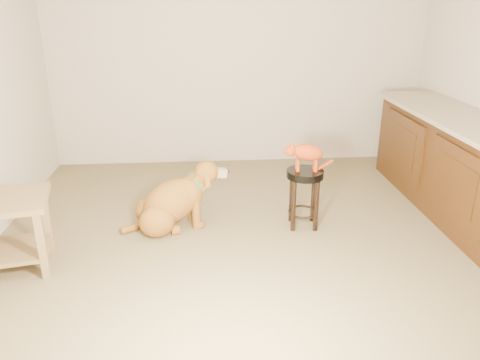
{
  "coord_description": "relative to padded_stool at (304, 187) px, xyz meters",
  "views": [
    {
      "loc": [
        -0.44,
        -3.69,
        1.93
      ],
      "look_at": [
        -0.14,
        0.13,
        0.45
      ],
      "focal_mm": 35.0,
      "sensor_mm": 36.0,
      "label": 1
    }
  ],
  "objects": [
    {
      "name": "floor",
      "position": [
        -0.44,
        -0.1,
        -0.38
      ],
      "size": [
        4.5,
        4.0,
        0.01
      ],
      "primitive_type": "cube",
      "color": "brown",
      "rests_on": "ground"
    },
    {
      "name": "room_shell",
      "position": [
        -0.44,
        -0.1,
        1.3
      ],
      "size": [
        4.54,
        4.04,
        2.62
      ],
      "color": "#B8AB94",
      "rests_on": "ground"
    },
    {
      "name": "cabinet_run",
      "position": [
        1.51,
        0.2,
        0.06
      ],
      "size": [
        0.7,
        2.56,
        0.94
      ],
      "color": "#3E220B",
      "rests_on": "ground"
    },
    {
      "name": "padded_stool",
      "position": [
        0.0,
        0.0,
        0.0
      ],
      "size": [
        0.33,
        0.33,
        0.54
      ],
      "rotation": [
        0.0,
        0.0,
        -0.09
      ],
      "color": "black",
      "rests_on": "ground"
    },
    {
      "name": "wood_stool",
      "position": [
        1.41,
        1.15,
        -0.04
      ],
      "size": [
        0.37,
        0.37,
        0.65
      ],
      "rotation": [
        0.0,
        0.0,
        -0.04
      ],
      "color": "brown",
      "rests_on": "ground"
    },
    {
      "name": "side_table",
      "position": [
        -2.33,
        -0.53,
        -0.0
      ],
      "size": [
        0.66,
        0.66,
        0.58
      ],
      "rotation": [
        0.0,
        0.0,
        0.2
      ],
      "color": "brown",
      "rests_on": "ground"
    },
    {
      "name": "golden_retriever",
      "position": [
        -1.18,
        0.06,
        -0.14
      ],
      "size": [
        0.99,
        0.56,
        0.64
      ],
      "rotation": [
        0.0,
        0.0,
        0.25
      ],
      "color": "brown",
      "rests_on": "ground"
    },
    {
      "name": "tabby_kitten",
      "position": [
        -0.01,
        0.0,
        0.31
      ],
      "size": [
        0.47,
        0.16,
        0.29
      ],
      "rotation": [
        0.0,
        0.0,
        -0.09
      ],
      "color": "#902F0E",
      "rests_on": "padded_stool"
    }
  ]
}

